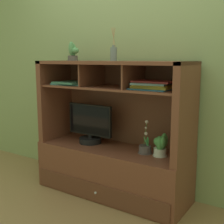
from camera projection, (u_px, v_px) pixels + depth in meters
floor_plane at (112, 194)px, 2.98m from camera, size 6.00×6.00×0.02m
back_wall at (128, 50)px, 2.97m from camera, size 6.00×0.02×2.80m
media_console at (113, 154)px, 2.92m from camera, size 1.50×0.54×1.29m
tv_monitor at (90, 127)px, 3.03m from camera, size 0.51×0.22×0.40m
potted_orchid at (145, 148)px, 2.72m from camera, size 0.13×0.13×0.31m
potted_fern at (160, 145)px, 2.63m from camera, size 0.13×0.13×0.20m
magazine_stack_left at (152, 85)px, 2.54m from camera, size 0.35×0.31×0.07m
magazine_stack_centre at (72, 83)px, 2.99m from camera, size 0.37×0.32×0.03m
diffuser_bottle at (114, 54)px, 2.76m from camera, size 0.06×0.06×0.30m
potted_succulent at (73, 52)px, 3.02m from camera, size 0.12×0.11×0.19m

